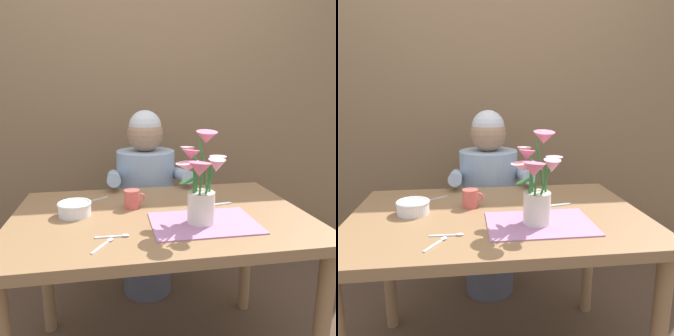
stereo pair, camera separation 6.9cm
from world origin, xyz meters
TOP-DOWN VIEW (x-y plane):
  - wood_panel_backdrop at (0.00, 1.05)m, footprint 4.00×0.10m
  - dining_table at (0.00, 0.00)m, footprint 1.20×0.80m
  - seated_person at (0.01, 0.62)m, footprint 0.45×0.47m
  - striped_placemat at (0.15, -0.13)m, footprint 0.40×0.28m
  - flower_vase at (0.13, -0.13)m, footprint 0.22×0.29m
  - ceramic_bowl at (-0.35, 0.04)m, footprint 0.14×0.14m
  - dinner_knife at (0.24, 0.06)m, footprint 0.19×0.05m
  - ceramic_mug at (-0.11, 0.09)m, footprint 0.09×0.07m
  - spoon_0 at (-0.28, 0.22)m, footprint 0.11×0.08m
  - spoon_1 at (-0.18, -0.20)m, footprint 0.12×0.02m
  - spoon_2 at (-0.22, -0.25)m, footprint 0.08×0.11m

SIDE VIEW (x-z plane):
  - seated_person at x=0.01m, z-range 0.00..1.13m
  - dining_table at x=0.00m, z-range 0.27..1.01m
  - striped_placemat at x=0.15m, z-range 0.74..0.74m
  - dinner_knife at x=0.24m, z-range 0.74..0.74m
  - spoon_0 at x=-0.28m, z-range 0.74..0.75m
  - spoon_1 at x=-0.18m, z-range 0.74..0.75m
  - spoon_2 at x=-0.22m, z-range 0.74..0.75m
  - ceramic_bowl at x=-0.35m, z-range 0.74..0.80m
  - ceramic_mug at x=-0.11m, z-range 0.74..0.82m
  - flower_vase at x=0.13m, z-range 0.73..1.08m
  - wood_panel_backdrop at x=0.00m, z-range 0.00..2.50m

